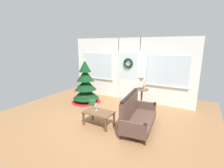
{
  "coord_description": "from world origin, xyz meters",
  "views": [
    {
      "loc": [
        2.57,
        -4.05,
        2.27
      ],
      "look_at": [
        0.05,
        0.55,
        1.0
      ],
      "focal_mm": 25.99,
      "sensor_mm": 36.0,
      "label": 1
    }
  ],
  "objects_px": {
    "christmas_tree": "(86,86)",
    "table_lamp": "(141,81)",
    "coffee_table": "(99,114)",
    "flower_vase": "(144,87)",
    "gift_box": "(92,102)",
    "settee_sofa": "(136,115)",
    "wine_glass": "(96,106)",
    "side_table": "(142,95)"
  },
  "relations": [
    {
      "from": "christmas_tree",
      "to": "table_lamp",
      "type": "distance_m",
      "value": 2.23
    },
    {
      "from": "christmas_tree",
      "to": "coffee_table",
      "type": "bearing_deg",
      "value": -42.58
    },
    {
      "from": "flower_vase",
      "to": "gift_box",
      "type": "distance_m",
      "value": 2.08
    },
    {
      "from": "settee_sofa",
      "to": "gift_box",
      "type": "bearing_deg",
      "value": 158.19
    },
    {
      "from": "flower_vase",
      "to": "wine_glass",
      "type": "distance_m",
      "value": 1.97
    },
    {
      "from": "wine_glass",
      "to": "side_table",
      "type": "bearing_deg",
      "value": 66.93
    },
    {
      "from": "side_table",
      "to": "flower_vase",
      "type": "height_order",
      "value": "flower_vase"
    },
    {
      "from": "christmas_tree",
      "to": "wine_glass",
      "type": "relative_size",
      "value": 9.1
    },
    {
      "from": "coffee_table",
      "to": "gift_box",
      "type": "relative_size",
      "value": 3.92
    },
    {
      "from": "coffee_table",
      "to": "wine_glass",
      "type": "relative_size",
      "value": 4.35
    },
    {
      "from": "wine_glass",
      "to": "gift_box",
      "type": "height_order",
      "value": "wine_glass"
    },
    {
      "from": "settee_sofa",
      "to": "flower_vase",
      "type": "xyz_separation_m",
      "value": [
        -0.23,
        1.4,
        0.46
      ]
    },
    {
      "from": "settee_sofa",
      "to": "wine_glass",
      "type": "bearing_deg",
      "value": -162.8
    },
    {
      "from": "christmas_tree",
      "to": "table_lamp",
      "type": "height_order",
      "value": "christmas_tree"
    },
    {
      "from": "christmas_tree",
      "to": "flower_vase",
      "type": "relative_size",
      "value": 5.07
    },
    {
      "from": "coffee_table",
      "to": "table_lamp",
      "type": "bearing_deg",
      "value": 72.73
    },
    {
      "from": "gift_box",
      "to": "christmas_tree",
      "type": "bearing_deg",
      "value": 155.67
    },
    {
      "from": "settee_sofa",
      "to": "coffee_table",
      "type": "distance_m",
      "value": 1.06
    },
    {
      "from": "christmas_tree",
      "to": "settee_sofa",
      "type": "xyz_separation_m",
      "value": [
        2.54,
        -1.04,
        -0.27
      ]
    },
    {
      "from": "side_table",
      "to": "gift_box",
      "type": "xyz_separation_m",
      "value": [
        -1.77,
        -0.62,
        -0.4
      ]
    },
    {
      "from": "side_table",
      "to": "gift_box",
      "type": "relative_size",
      "value": 3.34
    },
    {
      "from": "coffee_table",
      "to": "wine_glass",
      "type": "distance_m",
      "value": 0.24
    },
    {
      "from": "coffee_table",
      "to": "gift_box",
      "type": "distance_m",
      "value": 1.68
    },
    {
      "from": "wine_glass",
      "to": "settee_sofa",
      "type": "bearing_deg",
      "value": 17.2
    },
    {
      "from": "christmas_tree",
      "to": "gift_box",
      "type": "bearing_deg",
      "value": -24.33
    },
    {
      "from": "christmas_tree",
      "to": "flower_vase",
      "type": "bearing_deg",
      "value": 8.89
    },
    {
      "from": "table_lamp",
      "to": "wine_glass",
      "type": "xyz_separation_m",
      "value": [
        -0.71,
        -1.84,
        -0.45
      ]
    },
    {
      "from": "coffee_table",
      "to": "christmas_tree",
      "type": "bearing_deg",
      "value": 137.42
    },
    {
      "from": "wine_glass",
      "to": "gift_box",
      "type": "relative_size",
      "value": 0.9
    },
    {
      "from": "settee_sofa",
      "to": "flower_vase",
      "type": "height_order",
      "value": "flower_vase"
    },
    {
      "from": "table_lamp",
      "to": "coffee_table",
      "type": "bearing_deg",
      "value": -107.27
    },
    {
      "from": "christmas_tree",
      "to": "wine_glass",
      "type": "distance_m",
      "value": 2.0
    },
    {
      "from": "settee_sofa",
      "to": "flower_vase",
      "type": "distance_m",
      "value": 1.49
    },
    {
      "from": "gift_box",
      "to": "flower_vase",
      "type": "bearing_deg",
      "value": 16.72
    },
    {
      "from": "christmas_tree",
      "to": "wine_glass",
      "type": "height_order",
      "value": "christmas_tree"
    },
    {
      "from": "christmas_tree",
      "to": "flower_vase",
      "type": "xyz_separation_m",
      "value": [
        2.31,
        0.36,
        0.2
      ]
    },
    {
      "from": "flower_vase",
      "to": "table_lamp",
      "type": "bearing_deg",
      "value": 147.99
    },
    {
      "from": "christmas_tree",
      "to": "gift_box",
      "type": "relative_size",
      "value": 8.19
    },
    {
      "from": "side_table",
      "to": "wine_glass",
      "type": "distance_m",
      "value": 1.96
    },
    {
      "from": "table_lamp",
      "to": "gift_box",
      "type": "xyz_separation_m",
      "value": [
        -1.71,
        -0.66,
        -0.9
      ]
    },
    {
      "from": "settee_sofa",
      "to": "side_table",
      "type": "xyz_separation_m",
      "value": [
        -0.33,
        1.46,
        0.13
      ]
    },
    {
      "from": "christmas_tree",
      "to": "settee_sofa",
      "type": "bearing_deg",
      "value": -22.25
    }
  ]
}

